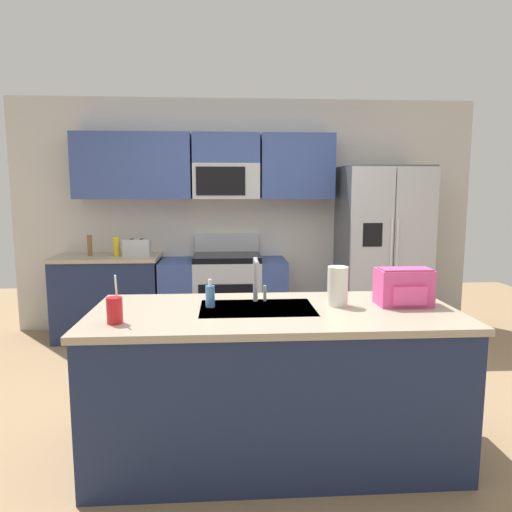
% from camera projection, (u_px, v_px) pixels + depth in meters
% --- Properties ---
extents(ground_plane, '(9.00, 9.00, 0.00)m').
position_uv_depth(ground_plane, '(259.00, 407.00, 3.51)').
color(ground_plane, '#997A56').
rests_on(ground_plane, ground).
extents(kitchen_wall_unit, '(5.20, 0.43, 2.60)m').
position_uv_depth(kitchen_wall_unit, '(234.00, 201.00, 5.35)').
color(kitchen_wall_unit, beige).
rests_on(kitchen_wall_unit, ground).
extents(back_counter, '(1.11, 0.63, 0.90)m').
position_uv_depth(back_counter, '(109.00, 296.00, 5.13)').
color(back_counter, '#1E2A4D').
rests_on(back_counter, ground).
extents(range_oven, '(1.36, 0.61, 1.10)m').
position_uv_depth(range_oven, '(224.00, 296.00, 5.21)').
color(range_oven, '#B7BABF').
rests_on(range_oven, ground).
extents(refrigerator, '(0.90, 0.76, 1.85)m').
position_uv_depth(refrigerator, '(382.00, 252.00, 5.18)').
color(refrigerator, '#4C4F54').
rests_on(refrigerator, ground).
extents(island_counter, '(2.15, 0.93, 0.90)m').
position_uv_depth(island_counter, '(274.00, 382.00, 2.85)').
color(island_counter, '#1E2A4D').
rests_on(island_counter, ground).
extents(toaster, '(0.28, 0.16, 0.18)m').
position_uv_depth(toaster, '(137.00, 247.00, 5.02)').
color(toaster, '#B7BABF').
rests_on(toaster, back_counter).
extents(pepper_mill, '(0.05, 0.05, 0.22)m').
position_uv_depth(pepper_mill, '(90.00, 245.00, 5.04)').
color(pepper_mill, brown).
rests_on(pepper_mill, back_counter).
extents(bottle_yellow, '(0.07, 0.07, 0.21)m').
position_uv_depth(bottle_yellow, '(117.00, 246.00, 5.02)').
color(bottle_yellow, yellow).
rests_on(bottle_yellow, back_counter).
extents(sink_faucet, '(0.08, 0.21, 0.28)m').
position_uv_depth(sink_faucet, '(257.00, 276.00, 2.95)').
color(sink_faucet, '#B7BABF').
rests_on(sink_faucet, island_counter).
extents(drink_cup_red, '(0.08, 0.08, 0.26)m').
position_uv_depth(drink_cup_red, '(115.00, 310.00, 2.49)').
color(drink_cup_red, red).
rests_on(drink_cup_red, island_counter).
extents(soap_dispenser, '(0.06, 0.06, 0.17)m').
position_uv_depth(soap_dispenser, '(210.00, 296.00, 2.84)').
color(soap_dispenser, '#4C8CD8').
rests_on(soap_dispenser, island_counter).
extents(paper_towel_roll, '(0.12, 0.12, 0.24)m').
position_uv_depth(paper_towel_roll, '(338.00, 286.00, 2.87)').
color(paper_towel_roll, white).
rests_on(paper_towel_roll, island_counter).
extents(backpack, '(0.32, 0.22, 0.23)m').
position_uv_depth(backpack, '(404.00, 286.00, 2.89)').
color(backpack, '#EA4C93').
rests_on(backpack, island_counter).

